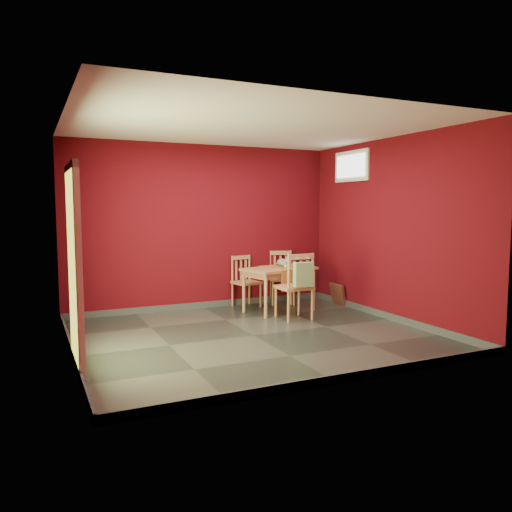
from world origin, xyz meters
name	(u,v)px	position (x,y,z in m)	size (l,w,h in m)	color
ground	(253,335)	(0.00, 0.00, 0.00)	(4.50, 4.50, 0.00)	#2D342D
room_shell	(253,332)	(0.00, 0.00, 0.05)	(4.50, 4.50, 4.50)	#550811
doorway	(73,261)	(-2.23, -0.40, 1.12)	(0.06, 1.01, 2.13)	#B7D838
window	(351,166)	(2.23, 1.00, 2.35)	(0.05, 0.90, 0.50)	white
outlet_plate	(288,284)	(1.60, 1.99, 0.30)	(0.08, 0.01, 0.12)	silver
dining_table	(279,273)	(1.03, 1.23, 0.62)	(1.26, 0.91, 0.71)	tan
table_runner	(282,272)	(1.03, 1.12, 0.66)	(0.47, 0.74, 0.34)	#A06729
chair_far_left	(245,281)	(0.68, 1.82, 0.44)	(0.46, 0.46, 0.86)	tan
chair_far_right	(282,277)	(1.38, 1.82, 0.47)	(0.54, 0.54, 0.91)	tan
chair_near	(295,286)	(0.97, 0.59, 0.51)	(0.47, 0.47, 1.01)	tan
tote_bag	(303,274)	(0.97, 0.36, 0.71)	(0.30, 0.18, 0.42)	#87AC6E
cat	(283,261)	(1.15, 1.32, 0.80)	(0.19, 0.37, 0.18)	slate
picture_frame	(338,294)	(2.19, 1.28, 0.18)	(0.13, 0.37, 0.36)	#5B2D22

